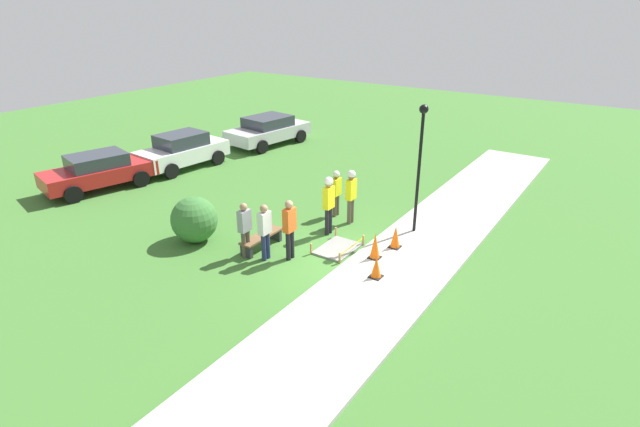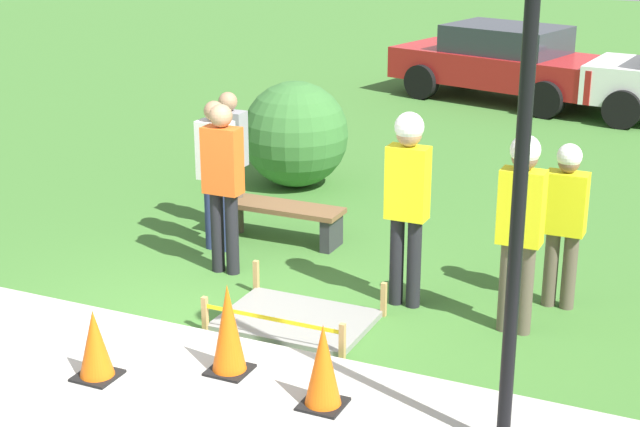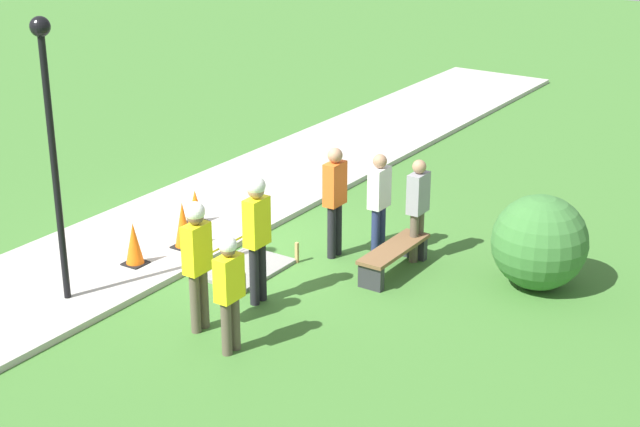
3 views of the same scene
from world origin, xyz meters
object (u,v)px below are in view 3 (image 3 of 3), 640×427
(bystander_in_gray_shirt, at_px, (379,199))
(park_bench, at_px, (394,255))
(traffic_cone_sidewalk_edge, at_px, (134,244))
(traffic_cone_near_patch, at_px, (195,207))
(traffic_cone_far_patch, at_px, (183,225))
(worker_trainee, at_px, (197,253))
(lamppost_near, at_px, (50,121))
(worker_assistant, at_px, (257,226))
(bystander_in_white_shirt, at_px, (418,204))
(worker_supervisor, at_px, (229,285))
(bystander_in_orange_shirt, at_px, (335,195))

(bystander_in_gray_shirt, bearing_deg, park_bench, 49.92)
(traffic_cone_sidewalk_edge, relative_size, park_bench, 0.44)
(traffic_cone_near_patch, height_order, traffic_cone_far_patch, traffic_cone_far_patch)
(park_bench, height_order, worker_trainee, worker_trainee)
(park_bench, distance_m, lamppost_near, 5.56)
(worker_assistant, bearing_deg, lamppost_near, -55.37)
(bystander_in_white_shirt, distance_m, lamppost_near, 5.79)
(worker_trainee, bearing_deg, worker_supervisor, 71.09)
(traffic_cone_sidewalk_edge, distance_m, worker_supervisor, 3.21)
(traffic_cone_near_patch, height_order, lamppost_near, lamppost_near)
(worker_trainee, height_order, bystander_in_gray_shirt, worker_trainee)
(lamppost_near, bearing_deg, park_bench, 136.11)
(traffic_cone_near_patch, bearing_deg, traffic_cone_far_patch, 29.85)
(worker_assistant, height_order, lamppost_near, lamppost_near)
(worker_trainee, bearing_deg, bystander_in_gray_shirt, 168.36)
(worker_supervisor, height_order, lamppost_near, lamppost_near)
(bystander_in_gray_shirt, xyz_separation_m, bystander_in_white_shirt, (-0.18, 0.61, -0.02))
(park_bench, distance_m, bystander_in_white_shirt, 0.92)
(traffic_cone_far_patch, height_order, worker_assistant, worker_assistant)
(worker_assistant, relative_size, lamppost_near, 0.48)
(worker_trainee, distance_m, bystander_in_orange_shirt, 3.20)
(traffic_cone_sidewalk_edge, bearing_deg, worker_assistant, 93.97)
(worker_assistant, bearing_deg, traffic_cone_near_patch, -123.07)
(lamppost_near, bearing_deg, worker_assistant, 124.63)
(traffic_cone_far_patch, xyz_separation_m, bystander_in_orange_shirt, (-1.26, 2.14, 0.57))
(worker_supervisor, height_order, bystander_in_orange_shirt, bystander_in_orange_shirt)
(traffic_cone_far_patch, bearing_deg, worker_assistant, 69.63)
(park_bench, distance_m, worker_supervisor, 3.51)
(traffic_cone_sidewalk_edge, xyz_separation_m, bystander_in_gray_shirt, (-2.63, 2.90, 0.54))
(park_bench, bearing_deg, traffic_cone_sidewalk_edge, -58.03)
(traffic_cone_sidewalk_edge, bearing_deg, traffic_cone_near_patch, -169.42)
(park_bench, distance_m, worker_assistant, 2.48)
(traffic_cone_near_patch, height_order, bystander_in_orange_shirt, bystander_in_orange_shirt)
(traffic_cone_far_patch, bearing_deg, bystander_in_gray_shirt, 121.86)
(traffic_cone_near_patch, height_order, worker_assistant, worker_assistant)
(park_bench, xyz_separation_m, bystander_in_white_shirt, (-0.65, 0.05, 0.65))
(worker_assistant, bearing_deg, worker_supervisor, 23.14)
(park_bench, relative_size, worker_assistant, 0.81)
(bystander_in_white_shirt, bearing_deg, worker_assistant, -24.40)
(lamppost_near, bearing_deg, traffic_cone_near_patch, -173.79)
(park_bench, height_order, lamppost_near, lamppost_near)
(traffic_cone_near_patch, distance_m, bystander_in_orange_shirt, 2.78)
(worker_assistant, height_order, bystander_in_white_shirt, worker_assistant)
(worker_supervisor, bearing_deg, worker_assistant, -156.86)
(park_bench, bearing_deg, bystander_in_white_shirt, 175.58)
(worker_assistant, height_order, bystander_in_gray_shirt, worker_assistant)
(bystander_in_white_shirt, relative_size, lamppost_near, 0.41)
(traffic_cone_far_patch, relative_size, worker_supervisor, 0.47)
(traffic_cone_near_patch, bearing_deg, worker_supervisor, 46.16)
(traffic_cone_sidewalk_edge, distance_m, bystander_in_white_shirt, 4.53)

